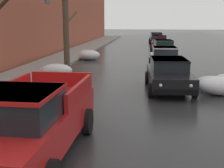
{
  "coord_description": "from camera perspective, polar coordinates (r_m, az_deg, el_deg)",
  "views": [
    {
      "loc": [
        0.97,
        0.72,
        3.14
      ],
      "look_at": [
        -0.35,
        11.3,
        0.87
      ],
      "focal_mm": 48.81,
      "sensor_mm": 36.0,
      "label": 1
    }
  ],
  "objects": [
    {
      "name": "snow_bank_along_left_kerb",
      "position": [
        14.98,
        18.95,
        0.38
      ],
      "size": [
        1.69,
        1.02,
        0.65
      ],
      "color": "white",
      "rests_on": "ground"
    },
    {
      "name": "sedan_red_queued_behind_truck",
      "position": [
        33.07,
        8.9,
        7.74
      ],
      "size": [
        1.94,
        4.45,
        1.42
      ],
      "color": "red",
      "rests_on": "ground"
    },
    {
      "name": "sedan_darkblue_at_far_intersection",
      "position": [
        40.82,
        8.31,
        8.54
      ],
      "size": [
        2.01,
        4.22,
        1.42
      ],
      "color": "navy",
      "rests_on": "ground"
    },
    {
      "name": "snow_bank_mid_block_left",
      "position": [
        17.22,
        -10.44,
        2.48
      ],
      "size": [
        1.77,
        1.03,
        0.73
      ],
      "color": "white",
      "rests_on": "ground"
    },
    {
      "name": "bare_tree_mid_block",
      "position": [
        20.79,
        -8.63,
        11.62
      ],
      "size": [
        2.62,
        2.04,
        5.93
      ],
      "color": "#4C3D2D",
      "rests_on": "ground"
    },
    {
      "name": "snow_bank_along_right_kerb",
      "position": [
        24.19,
        -4.49,
        5.41
      ],
      "size": [
        1.68,
        1.26,
        0.77
      ],
      "color": "white",
      "rests_on": "ground"
    },
    {
      "name": "pickup_truck_red_approaching_near_lane",
      "position": [
        7.15,
        -15.57,
        -6.87
      ],
      "size": [
        2.25,
        5.32,
        1.76
      ],
      "color": "red",
      "rests_on": "ground"
    },
    {
      "name": "sedan_black_parked_kerbside_close",
      "position": [
        13.95,
        10.58,
        1.96
      ],
      "size": [
        2.18,
        4.49,
        1.42
      ],
      "color": "black",
      "rests_on": "ground"
    },
    {
      "name": "sedan_green_parked_far_down_block",
      "position": [
        26.58,
        9.63,
        6.69
      ],
      "size": [
        2.13,
        4.18,
        1.42
      ],
      "color": "#1E5633",
      "rests_on": "ground"
    },
    {
      "name": "sedan_white_parked_kerbside_mid",
      "position": [
        19.75,
        9.83,
        4.89
      ],
      "size": [
        2.01,
        3.91,
        1.42
      ],
      "color": "silver",
      "rests_on": "ground"
    },
    {
      "name": "left_sidewalk_slab",
      "position": [
        18.88,
        -14.58,
        2.28
      ],
      "size": [
        2.9,
        80.0,
        0.15
      ],
      "primitive_type": "cube",
      "color": "gray",
      "rests_on": "ground"
    }
  ]
}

